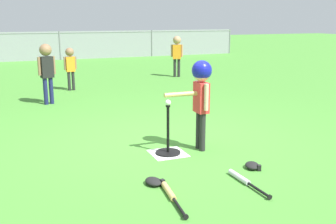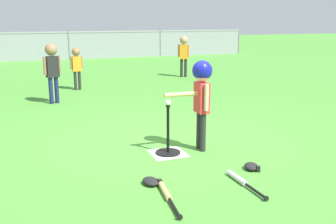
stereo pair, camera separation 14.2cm
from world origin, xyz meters
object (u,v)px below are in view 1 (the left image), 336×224
at_px(fielder_deep_left, 70,63).
at_px(fielder_near_left, 177,51).
at_px(spare_bat_wood, 171,194).
at_px(batter_child, 201,87).
at_px(glove_by_plate, 154,182).
at_px(fielder_deep_center, 47,66).
at_px(batting_tee, 168,146).
at_px(baseball_on_tee, 168,103).
at_px(glove_near_bats, 252,166).
at_px(spare_bat_silver, 243,180).

bearing_deg(fielder_deep_left, fielder_near_left, 18.52).
distance_m(fielder_near_left, spare_bat_wood, 8.04).
distance_m(batter_child, glove_by_plate, 1.51).
bearing_deg(fielder_deep_center, batting_tee, -73.11).
height_order(baseball_on_tee, glove_near_bats, baseball_on_tee).
bearing_deg(batter_child, fielder_deep_left, 100.14).
height_order(fielder_deep_center, glove_near_bats, fielder_deep_center).
distance_m(batter_child, glove_near_bats, 1.19).
bearing_deg(baseball_on_tee, glove_by_plate, -120.62).
distance_m(spare_bat_wood, glove_by_plate, 0.35).
xyz_separation_m(batter_child, glove_by_plate, (-0.95, -0.84, -0.81)).
bearing_deg(batter_child, fielder_near_left, 69.47).
xyz_separation_m(batting_tee, spare_bat_silver, (0.40, -1.14, -0.07)).
xyz_separation_m(spare_bat_silver, glove_near_bats, (0.32, 0.30, 0.01)).
relative_size(batting_tee, fielder_deep_center, 0.53).
relative_size(batter_child, fielder_deep_left, 1.16).
relative_size(spare_bat_wood, glove_near_bats, 2.70).
bearing_deg(spare_bat_silver, fielder_deep_left, 97.81).
bearing_deg(spare_bat_wood, fielder_near_left, 66.38).
bearing_deg(glove_by_plate, fielder_deep_left, 89.55).
bearing_deg(batting_tee, fielder_deep_center, 106.89).
distance_m(spare_bat_wood, glove_near_bats, 1.22).
xyz_separation_m(batter_child, fielder_deep_center, (-1.57, 3.67, -0.07)).
distance_m(fielder_deep_left, spare_bat_silver, 6.30).
bearing_deg(fielder_deep_left, glove_by_plate, -90.45).
height_order(batting_tee, spare_bat_wood, batting_tee).
height_order(spare_bat_silver, spare_bat_wood, same).
distance_m(batting_tee, glove_near_bats, 1.11).
xyz_separation_m(fielder_deep_center, spare_bat_silver, (1.51, -4.81, -0.75)).
height_order(batting_tee, fielder_deep_center, fielder_deep_center).
xyz_separation_m(fielder_near_left, glove_by_plate, (-3.26, -6.99, -0.73)).
xyz_separation_m(baseball_on_tee, spare_bat_silver, (0.40, -1.14, -0.64)).
xyz_separation_m(fielder_deep_center, fielder_deep_left, (0.66, 1.40, -0.12)).
height_order(spare_bat_silver, glove_by_plate, glove_by_plate).
relative_size(batting_tee, fielder_near_left, 0.54).
bearing_deg(spare_bat_wood, glove_near_bats, 16.51).
height_order(batter_child, fielder_deep_left, batter_child).
relative_size(fielder_deep_left, spare_bat_silver, 1.42).
bearing_deg(glove_by_plate, spare_bat_wood, -81.67).
distance_m(fielder_deep_left, spare_bat_wood, 6.29).
relative_size(fielder_near_left, glove_near_bats, 4.42).
distance_m(batting_tee, spare_bat_silver, 1.21).
bearing_deg(batter_child, glove_by_plate, -138.57).
relative_size(batting_tee, baseball_on_tee, 8.58).
distance_m(baseball_on_tee, batter_child, 0.48).
height_order(baseball_on_tee, spare_bat_silver, baseball_on_tee).
distance_m(baseball_on_tee, spare_bat_wood, 1.43).
height_order(fielder_near_left, glove_by_plate, fielder_near_left).
bearing_deg(fielder_near_left, glove_by_plate, -114.98).
height_order(fielder_near_left, glove_near_bats, fielder_near_left).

